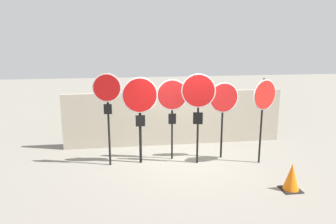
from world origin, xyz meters
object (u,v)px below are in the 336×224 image
Objects in this scene: stop_sign_4 at (224,102)px; stop_sign_3 at (198,97)px; stop_sign_0 at (107,97)px; stop_sign_5 at (264,100)px; stop_sign_1 at (140,103)px; stop_sign_2 at (172,100)px; traffic_cone_0 at (292,177)px.

stop_sign_3 is at bearing -163.39° from stop_sign_4.
stop_sign_4 is at bearing 7.65° from stop_sign_0.
stop_sign_5 reaches higher than stop_sign_4.
stop_sign_2 is (0.89, 0.16, 0.02)m from stop_sign_1.
stop_sign_1 is at bearing 146.82° from traffic_cone_0.
stop_sign_3 is (2.37, -0.20, -0.04)m from stop_sign_0.
stop_sign_2 is (1.74, 0.20, -0.16)m from stop_sign_0.
stop_sign_1 is at bearing 8.87° from stop_sign_0.
stop_sign_2 is 1.43m from stop_sign_4.
stop_sign_2 is 3.59m from traffic_cone_0.
stop_sign_1 reaches higher than stop_sign_4.
stop_sign_0 is 4.87m from traffic_cone_0.
stop_sign_4 is 3.44× the size of traffic_cone_0.
stop_sign_2 is 0.76m from stop_sign_3.
stop_sign_0 is 1.07× the size of stop_sign_5.
stop_sign_0 reaches higher than stop_sign_4.
stop_sign_0 is at bearing -179.84° from stop_sign_1.
stop_sign_3 is 1.06× the size of stop_sign_5.
stop_sign_4 is at bearing -1.50° from stop_sign_1.
stop_sign_3 reaches higher than stop_sign_1.
stop_sign_5 is (4.11, -0.43, -0.11)m from stop_sign_0.
stop_sign_3 reaches higher than stop_sign_5.
stop_sign_4 is 2.73m from traffic_cone_0.
stop_sign_2 is 2.45m from stop_sign_5.
stop_sign_5 is at bearing -0.27° from stop_sign_0.
stop_sign_5 is 2.22m from traffic_cone_0.
stop_sign_0 is at bearing 153.06° from traffic_cone_0.
stop_sign_5 is 3.68× the size of traffic_cone_0.
stop_sign_0 is at bearing -168.31° from stop_sign_2.
stop_sign_3 is at bearing 132.62° from traffic_cone_0.
stop_sign_1 is 0.96× the size of stop_sign_3.
stop_sign_0 is 0.87m from stop_sign_1.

